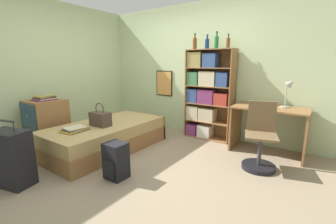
# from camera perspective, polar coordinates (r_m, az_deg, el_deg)

# --- Properties ---
(ground_plane) EXTENTS (14.00, 14.00, 0.00)m
(ground_plane) POSITION_cam_1_polar(r_m,az_deg,el_deg) (3.60, -8.42, -11.36)
(ground_plane) COLOR gray
(wall_back) EXTENTS (10.00, 0.09, 2.60)m
(wall_back) POSITION_cam_1_polar(r_m,az_deg,el_deg) (4.73, 5.93, 10.51)
(wall_back) COLOR beige
(wall_back) RESTS_ON ground_plane
(wall_left) EXTENTS (0.06, 10.00, 2.60)m
(wall_left) POSITION_cam_1_polar(r_m,az_deg,el_deg) (4.97, -26.88, 9.38)
(wall_left) COLOR beige
(wall_left) RESTS_ON ground_plane
(bed) EXTENTS (1.04, 2.00, 0.45)m
(bed) POSITION_cam_1_polar(r_m,az_deg,el_deg) (3.98, -15.22, -5.92)
(bed) COLOR olive
(bed) RESTS_ON ground_plane
(handbag) EXTENTS (0.33, 0.20, 0.38)m
(handbag) POSITION_cam_1_polar(r_m,az_deg,el_deg) (3.76, -16.81, -1.63)
(handbag) COLOR #47382D
(handbag) RESTS_ON bed
(book_stack_on_bed) EXTENTS (0.33, 0.38, 0.06)m
(book_stack_on_bed) POSITION_cam_1_polar(r_m,az_deg,el_deg) (3.63, -22.59, -4.03)
(book_stack_on_bed) COLOR #B2382D
(book_stack_on_bed) RESTS_ON bed
(suitcase) EXTENTS (0.53, 0.38, 0.80)m
(suitcase) POSITION_cam_1_polar(r_m,az_deg,el_deg) (3.28, -35.07, -9.57)
(suitcase) COLOR black
(suitcase) RESTS_ON ground_plane
(dresser) EXTENTS (0.57, 0.59, 0.83)m
(dresser) POSITION_cam_1_polar(r_m,az_deg,el_deg) (4.42, -28.44, -2.60)
(dresser) COLOR olive
(dresser) RESTS_ON ground_plane
(magazine_pile_on_dresser) EXTENTS (0.29, 0.34, 0.08)m
(magazine_pile_on_dresser) POSITION_cam_1_polar(r_m,az_deg,el_deg) (4.32, -28.81, 3.15)
(magazine_pile_on_dresser) COLOR #7A336B
(magazine_pile_on_dresser) RESTS_ON dresser
(bookcase) EXTENTS (0.90, 0.33, 1.69)m
(bookcase) POSITION_cam_1_polar(r_m,az_deg,el_deg) (4.36, 9.61, 4.50)
(bookcase) COLOR olive
(bookcase) RESTS_ON ground_plane
(bottle_green) EXTENTS (0.08, 0.08, 0.29)m
(bottle_green) POSITION_cam_1_polar(r_m,az_deg,el_deg) (4.44, 6.82, 16.91)
(bottle_green) COLOR brown
(bottle_green) RESTS_ON bookcase
(bottle_brown) EXTENTS (0.08, 0.08, 0.26)m
(bottle_brown) POSITION_cam_1_polar(r_m,az_deg,el_deg) (4.39, 9.89, 16.73)
(bottle_brown) COLOR navy
(bottle_brown) RESTS_ON bookcase
(bottle_clear) EXTENTS (0.07, 0.07, 0.30)m
(bottle_clear) POSITION_cam_1_polar(r_m,az_deg,el_deg) (4.26, 12.22, 16.96)
(bottle_clear) COLOR #1E6B2D
(bottle_clear) RESTS_ON bookcase
(bottle_blue) EXTENTS (0.06, 0.06, 0.25)m
(bottle_blue) POSITION_cam_1_polar(r_m,az_deg,el_deg) (4.22, 15.02, 16.60)
(bottle_blue) COLOR brown
(bottle_blue) RESTS_ON bookcase
(desk) EXTENTS (1.11, 0.62, 0.76)m
(desk) POSITION_cam_1_polar(r_m,az_deg,el_deg) (3.94, 24.26, -2.31)
(desk) COLOR olive
(desk) RESTS_ON ground_plane
(desk_lamp) EXTENTS (0.20, 0.15, 0.46)m
(desk_lamp) POSITION_cam_1_polar(r_m,az_deg,el_deg) (3.93, 28.44, 5.42)
(desk_lamp) COLOR #ADA89E
(desk_lamp) RESTS_ON desk
(desk_chair) EXTENTS (0.51, 0.51, 0.92)m
(desk_chair) POSITION_cam_1_polar(r_m,az_deg,el_deg) (3.39, 22.27, -8.15)
(desk_chair) COLOR black
(desk_chair) RESTS_ON ground_plane
(backpack) EXTENTS (0.27, 0.26, 0.46)m
(backpack) POSITION_cam_1_polar(r_m,az_deg,el_deg) (2.97, -13.13, -11.96)
(backpack) COLOR black
(backpack) RESTS_ON ground_plane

